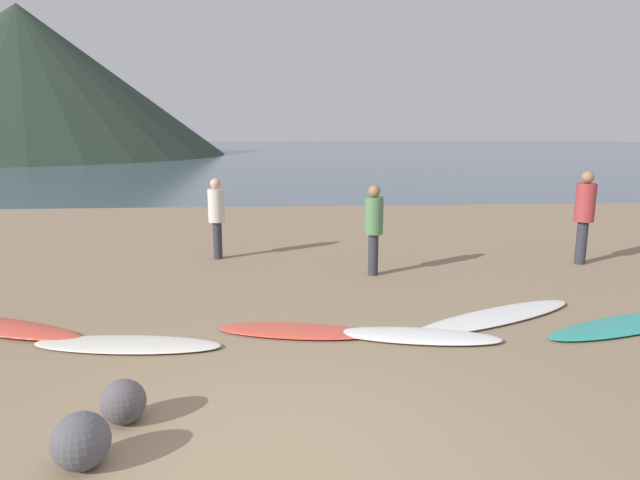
{
  "coord_description": "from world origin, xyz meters",
  "views": [
    {
      "loc": [
        0.13,
        -3.51,
        2.45
      ],
      "look_at": [
        0.8,
        5.6,
        0.6
      ],
      "focal_mm": 30.66,
      "sensor_mm": 36.0,
      "label": 1
    }
  ],
  "objects_px": {
    "person_2": "(217,212)",
    "surfboard_5": "(418,336)",
    "surfboard_6": "(496,316)",
    "surfboard_7": "(628,325)",
    "beach_rock_near": "(123,402)",
    "beach_rock_far": "(81,441)",
    "person_0": "(374,223)",
    "person_1": "(585,210)",
    "surfboard_4": "(295,331)",
    "surfboard_3": "(127,344)"
  },
  "relations": [
    {
      "from": "surfboard_7",
      "to": "surfboard_3",
      "type": "bearing_deg",
      "value": 163.67
    },
    {
      "from": "person_0",
      "to": "surfboard_5",
      "type": "bearing_deg",
      "value": -101.62
    },
    {
      "from": "surfboard_7",
      "to": "beach_rock_near",
      "type": "height_order",
      "value": "beach_rock_near"
    },
    {
      "from": "surfboard_4",
      "to": "surfboard_6",
      "type": "bearing_deg",
      "value": 18.18
    },
    {
      "from": "surfboard_3",
      "to": "surfboard_6",
      "type": "bearing_deg",
      "value": 14.36
    },
    {
      "from": "person_0",
      "to": "beach_rock_far",
      "type": "height_order",
      "value": "person_0"
    },
    {
      "from": "surfboard_6",
      "to": "surfboard_7",
      "type": "bearing_deg",
      "value": -39.79
    },
    {
      "from": "surfboard_3",
      "to": "surfboard_7",
      "type": "distance_m",
      "value": 6.14
    },
    {
      "from": "person_1",
      "to": "surfboard_7",
      "type": "bearing_deg",
      "value": -60.7
    },
    {
      "from": "surfboard_5",
      "to": "surfboard_7",
      "type": "distance_m",
      "value": 2.76
    },
    {
      "from": "surfboard_4",
      "to": "surfboard_7",
      "type": "xyz_separation_m",
      "value": [
        4.2,
        -0.09,
        0.0
      ]
    },
    {
      "from": "surfboard_4",
      "to": "surfboard_7",
      "type": "relative_size",
      "value": 0.76
    },
    {
      "from": "beach_rock_near",
      "to": "beach_rock_far",
      "type": "xyz_separation_m",
      "value": [
        -0.13,
        -0.62,
        0.02
      ]
    },
    {
      "from": "surfboard_7",
      "to": "beach_rock_far",
      "type": "xyz_separation_m",
      "value": [
        -5.85,
        -2.5,
        0.18
      ]
    },
    {
      "from": "surfboard_4",
      "to": "surfboard_7",
      "type": "height_order",
      "value": "surfboard_7"
    },
    {
      "from": "person_0",
      "to": "beach_rock_far",
      "type": "bearing_deg",
      "value": -132.76
    },
    {
      "from": "beach_rock_near",
      "to": "surfboard_3",
      "type": "bearing_deg",
      "value": 104.2
    },
    {
      "from": "surfboard_4",
      "to": "person_1",
      "type": "xyz_separation_m",
      "value": [
        5.39,
        3.16,
        0.98
      ]
    },
    {
      "from": "person_0",
      "to": "person_2",
      "type": "bearing_deg",
      "value": 140.41
    },
    {
      "from": "surfboard_4",
      "to": "person_2",
      "type": "relative_size",
      "value": 1.25
    },
    {
      "from": "surfboard_5",
      "to": "beach_rock_near",
      "type": "distance_m",
      "value": 3.41
    },
    {
      "from": "surfboard_3",
      "to": "surfboard_7",
      "type": "bearing_deg",
      "value": 8.61
    },
    {
      "from": "surfboard_6",
      "to": "person_2",
      "type": "distance_m",
      "value": 5.57
    },
    {
      "from": "surfboard_6",
      "to": "beach_rock_far",
      "type": "distance_m",
      "value": 5.19
    },
    {
      "from": "surfboard_3",
      "to": "person_2",
      "type": "bearing_deg",
      "value": 89.42
    },
    {
      "from": "person_0",
      "to": "beach_rock_far",
      "type": "relative_size",
      "value": 3.64
    },
    {
      "from": "beach_rock_far",
      "to": "surfboard_3",
      "type": "bearing_deg",
      "value": 97.26
    },
    {
      "from": "person_0",
      "to": "person_2",
      "type": "height_order",
      "value": "person_2"
    },
    {
      "from": "person_2",
      "to": "beach_rock_far",
      "type": "xyz_separation_m",
      "value": [
        -0.27,
        -6.66,
        -0.7
      ]
    },
    {
      "from": "surfboard_5",
      "to": "person_1",
      "type": "height_order",
      "value": "person_1"
    },
    {
      "from": "person_2",
      "to": "surfboard_7",
      "type": "bearing_deg",
      "value": -121.88
    },
    {
      "from": "person_1",
      "to": "surfboard_5",
      "type": "bearing_deg",
      "value": -89.38
    },
    {
      "from": "beach_rock_far",
      "to": "surfboard_5",
      "type": "bearing_deg",
      "value": 36.48
    },
    {
      "from": "person_2",
      "to": "person_0",
      "type": "bearing_deg",
      "value": -112.2
    },
    {
      "from": "person_0",
      "to": "beach_rock_near",
      "type": "xyz_separation_m",
      "value": [
        -2.92,
        -4.62,
        -0.72
      ]
    },
    {
      "from": "beach_rock_far",
      "to": "beach_rock_near",
      "type": "bearing_deg",
      "value": 78.06
    },
    {
      "from": "surfboard_3",
      "to": "beach_rock_near",
      "type": "bearing_deg",
      "value": -69.03
    },
    {
      "from": "surfboard_5",
      "to": "surfboard_6",
      "type": "relative_size",
      "value": 0.72
    },
    {
      "from": "surfboard_7",
      "to": "beach_rock_near",
      "type": "xyz_separation_m",
      "value": [
        -5.72,
        -1.88,
        0.16
      ]
    },
    {
      "from": "surfboard_7",
      "to": "person_1",
      "type": "relative_size",
      "value": 1.49
    },
    {
      "from": "surfboard_6",
      "to": "surfboard_7",
      "type": "xyz_separation_m",
      "value": [
        1.55,
        -0.41,
        -0.0
      ]
    },
    {
      "from": "surfboard_3",
      "to": "person_0",
      "type": "xyz_separation_m",
      "value": [
        3.35,
        2.94,
        0.88
      ]
    },
    {
      "from": "person_0",
      "to": "person_2",
      "type": "relative_size",
      "value": 1.0
    },
    {
      "from": "person_2",
      "to": "beach_rock_far",
      "type": "height_order",
      "value": "person_2"
    },
    {
      "from": "surfboard_3",
      "to": "person_0",
      "type": "height_order",
      "value": "person_0"
    },
    {
      "from": "surfboard_4",
      "to": "surfboard_6",
      "type": "relative_size",
      "value": 0.72
    },
    {
      "from": "surfboard_5",
      "to": "surfboard_3",
      "type": "bearing_deg",
      "value": -168.33
    },
    {
      "from": "surfboard_3",
      "to": "surfboard_6",
      "type": "relative_size",
      "value": 0.81
    },
    {
      "from": "surfboard_5",
      "to": "beach_rock_near",
      "type": "bearing_deg",
      "value": -138.82
    },
    {
      "from": "person_2",
      "to": "surfboard_5",
      "type": "bearing_deg",
      "value": -142.21
    }
  ]
}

